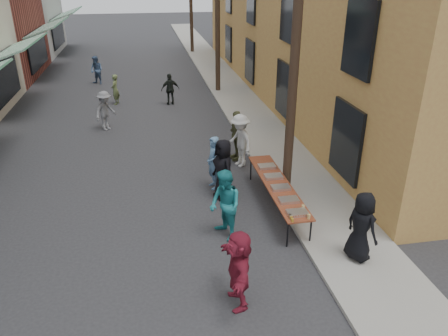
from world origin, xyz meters
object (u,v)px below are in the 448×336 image
object	(u,v)px
guest_front_a	(223,169)
guest_front_c	(225,205)
utility_pole_near	(296,40)
catering_tray_sausage	(297,213)
utility_pole_mid	(217,4)
server	(361,227)
serving_table	(277,185)

from	to	relation	value
guest_front_a	guest_front_c	xyz separation A→B (m)	(-0.33, -2.07, 0.00)
utility_pole_near	catering_tray_sausage	xyz separation A→B (m)	(-0.50, -2.34, -3.71)
utility_pole_near	utility_pole_mid	xyz separation A→B (m)	(0.00, 12.00, 0.00)
utility_pole_near	utility_pole_mid	size ratio (longest dim) A/B	1.00
utility_pole_mid	guest_front_c	size ratio (longest dim) A/B	4.95
utility_pole_mid	server	bearing A→B (deg)	-87.68
guest_front_c	utility_pole_near	bearing A→B (deg)	111.28
serving_table	server	xyz separation A→B (m)	(1.12, -2.72, 0.22)
utility_pole_mid	catering_tray_sausage	size ratio (longest dim) A/B	18.00
utility_pole_near	serving_table	world-z (taller)	utility_pole_near
utility_pole_mid	catering_tray_sausage	xyz separation A→B (m)	(-0.50, -14.34, -3.71)
utility_pole_mid	catering_tray_sausage	bearing A→B (deg)	-92.00
serving_table	server	bearing A→B (deg)	-67.53
utility_pole_near	guest_front_c	size ratio (longest dim) A/B	4.95
guest_front_c	catering_tray_sausage	bearing A→B (deg)	55.36
catering_tray_sausage	guest_front_a	size ratio (longest dim) A/B	0.28
utility_pole_near	guest_front_a	xyz separation A→B (m)	(-1.86, 0.20, -3.59)
utility_pole_mid	guest_front_c	bearing A→B (deg)	-99.00
catering_tray_sausage	guest_front_a	world-z (taller)	guest_front_a
server	guest_front_a	bearing A→B (deg)	13.45
utility_pole_near	guest_front_a	world-z (taller)	utility_pole_near
guest_front_c	guest_front_a	bearing A→B (deg)	151.74
serving_table	guest_front_c	bearing A→B (deg)	-145.23
utility_pole_near	serving_table	bearing A→B (deg)	-125.99
server	utility_pole_near	bearing A→B (deg)	-10.72
utility_pole_near	catering_tray_sausage	bearing A→B (deg)	-102.07
catering_tray_sausage	guest_front_a	xyz separation A→B (m)	(-1.36, 2.54, 0.12)
serving_table	catering_tray_sausage	bearing A→B (deg)	-90.00
guest_front_c	server	world-z (taller)	guest_front_c
utility_pole_near	utility_pole_mid	world-z (taller)	same
catering_tray_sausage	serving_table	bearing A→B (deg)	90.00
utility_pole_near	server	distance (m)	4.97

